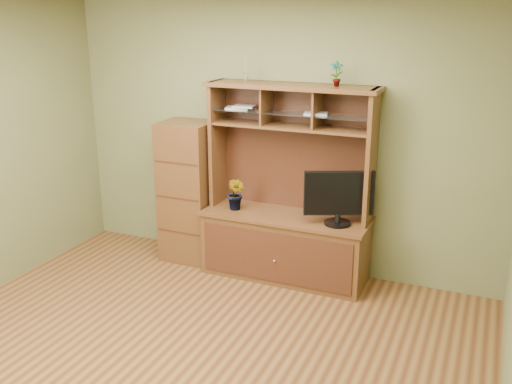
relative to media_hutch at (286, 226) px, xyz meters
The scene contains 8 objects.
room 1.93m from the media_hutch, 96.84° to the right, with size 4.54×4.04×2.74m.
media_hutch is the anchor object (origin of this frame).
monitor 0.67m from the media_hutch, ahead, with size 0.61×0.30×0.51m.
orchid_plant 0.59m from the media_hutch, behind, with size 0.18×0.15×0.34m, color #255A1F.
top_plant 1.55m from the media_hutch, 10.30° to the left, with size 0.12×0.08×0.22m, color #3D6423.
reed_diffuser 1.55m from the media_hutch, behind, with size 0.05×0.05×0.25m.
magazines 1.16m from the media_hutch, 164.47° to the left, with size 1.05×0.22×0.04m.
side_cabinet 1.12m from the media_hutch, behind, with size 0.53×0.48×1.48m.
Camera 1 is at (2.00, -3.22, 2.53)m, focal length 40.00 mm.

